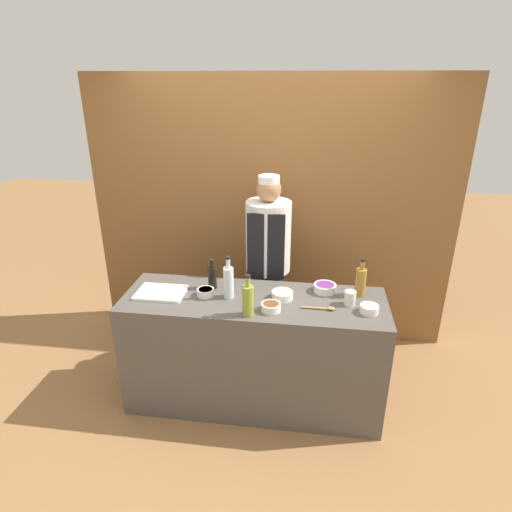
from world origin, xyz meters
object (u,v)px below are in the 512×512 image
sauce_bowl_white (282,295)px  chef_center (268,266)px  sauce_bowl_yellow (369,309)px  bottle_vinegar (361,281)px  cutting_board (161,293)px  bottle_soy (212,277)px  cup_cream (350,298)px  sauce_bowl_purple (325,288)px  wooden_spoon (322,308)px  sauce_bowl_green (206,292)px  sauce_bowl_brown (271,307)px  bottle_oil (248,300)px  bottle_clear (228,282)px

sauce_bowl_white → chef_center: (-0.17, 0.56, -0.03)m
sauce_bowl_yellow → bottle_vinegar: (-0.04, 0.25, 0.08)m
cutting_board → bottle_soy: 0.39m
sauce_bowl_yellow → cup_cream: size_ratio=1.22×
sauce_bowl_yellow → sauce_bowl_purple: bearing=137.4°
wooden_spoon → sauce_bowl_purple: bearing=85.5°
sauce_bowl_yellow → sauce_bowl_white: 0.61m
sauce_bowl_white → cup_cream: bearing=-2.6°
sauce_bowl_purple → bottle_vinegar: bottle_vinegar is taller
sauce_bowl_green → cutting_board: size_ratio=0.36×
sauce_bowl_white → cutting_board: size_ratio=0.44×
sauce_bowl_white → sauce_bowl_brown: sauce_bowl_white is taller
sauce_bowl_green → cup_cream: (1.02, 0.00, 0.02)m
sauce_bowl_purple → sauce_bowl_white: size_ratio=1.08×
sauce_bowl_white → wooden_spoon: bearing=-22.9°
sauce_bowl_white → wooden_spoon: 0.31m
bottle_soy → bottle_vinegar: bearing=1.8°
sauce_bowl_purple → cup_cream: (0.17, -0.17, 0.02)m
sauce_bowl_white → bottle_oil: bearing=-128.8°
sauce_bowl_purple → bottle_vinegar: 0.26m
sauce_bowl_purple → bottle_oil: bearing=-141.3°
sauce_bowl_green → cutting_board: bearing=-176.0°
sauce_bowl_yellow → bottle_vinegar: 0.26m
sauce_bowl_white → bottle_vinegar: size_ratio=0.53×
sauce_bowl_purple → wooden_spoon: size_ratio=0.73×
sauce_bowl_brown → bottle_clear: bottle_clear is taller
sauce_bowl_brown → cutting_board: 0.83m
cutting_board → chef_center: bearing=40.3°
bottle_vinegar → sauce_bowl_green: bearing=-171.9°
sauce_bowl_yellow → cup_cream: bearing=141.9°
sauce_bowl_green → bottle_clear: bottle_clear is taller
wooden_spoon → sauce_bowl_brown: bearing=-169.9°
sauce_bowl_green → cup_cream: 1.02m
sauce_bowl_purple → sauce_bowl_green: sauce_bowl_purple is taller
sauce_bowl_purple → sauce_bowl_white: 0.34m
cup_cream → wooden_spoon: (-0.19, -0.10, -0.04)m
sauce_bowl_purple → sauce_bowl_brown: sauce_bowl_purple is taller
bottle_clear → bottle_soy: bearing=139.3°
bottle_vinegar → bottle_soy: 1.08m
cutting_board → bottle_vinegar: 1.45m
sauce_bowl_brown → bottle_vinegar: 0.69m
sauce_bowl_green → sauce_bowl_white: size_ratio=0.83×
sauce_bowl_purple → sauce_bowl_green: 0.87m
sauce_bowl_white → bottle_vinegar: bearing=13.3°
sauce_bowl_yellow → bottle_oil: bottle_oil is taller
sauce_bowl_purple → bottle_clear: bottle_clear is taller
cutting_board → wooden_spoon: wooden_spoon is taller
bottle_soy → chef_center: 0.60m
sauce_bowl_brown → sauce_bowl_yellow: bearing=5.4°
sauce_bowl_purple → cutting_board: size_ratio=0.47×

